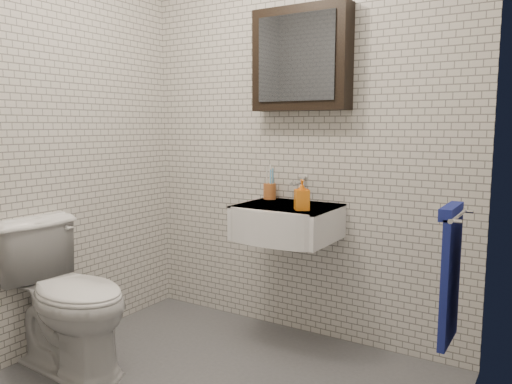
% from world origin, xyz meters
% --- Properties ---
extents(room_shell, '(2.22, 2.02, 2.51)m').
position_xyz_m(room_shell, '(0.00, 0.00, 1.47)').
color(room_shell, silver).
rests_on(room_shell, ground).
extents(washbasin, '(0.55, 0.50, 0.20)m').
position_xyz_m(washbasin, '(0.05, 0.73, 0.76)').
color(washbasin, white).
rests_on(washbasin, room_shell).
extents(faucet, '(0.06, 0.20, 0.15)m').
position_xyz_m(faucet, '(0.05, 0.93, 0.92)').
color(faucet, silver).
rests_on(faucet, washbasin).
extents(mirror_cabinet, '(0.60, 0.15, 0.60)m').
position_xyz_m(mirror_cabinet, '(0.05, 0.93, 1.70)').
color(mirror_cabinet, black).
rests_on(mirror_cabinet, room_shell).
extents(towel_rail, '(0.09, 0.30, 0.58)m').
position_xyz_m(towel_rail, '(1.04, 0.35, 0.72)').
color(towel_rail, silver).
rests_on(towel_rail, room_shell).
extents(toothbrush_cup, '(0.10, 0.10, 0.22)m').
position_xyz_m(toothbrush_cup, '(-0.16, 0.93, 0.90)').
color(toothbrush_cup, '#B5622D').
rests_on(toothbrush_cup, washbasin).
extents(soap_bottle, '(0.11, 0.11, 0.17)m').
position_xyz_m(soap_bottle, '(0.20, 0.66, 0.93)').
color(soap_bottle, orange).
rests_on(soap_bottle, washbasin).
extents(toilet, '(0.82, 0.50, 0.81)m').
position_xyz_m(toilet, '(-0.80, -0.12, 0.41)').
color(toilet, white).
rests_on(toilet, ground).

